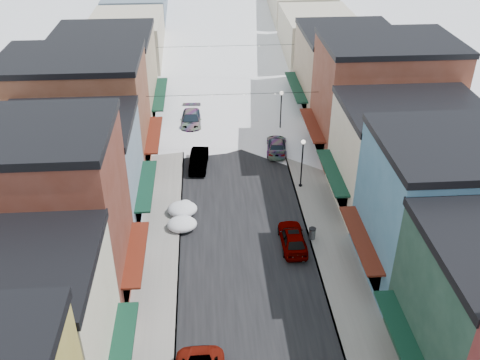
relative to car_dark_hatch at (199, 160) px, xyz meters
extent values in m
cube|color=black|center=(3.50, 22.86, -0.74)|extent=(10.00, 160.00, 0.01)
cube|color=gray|center=(-3.10, 22.86, -0.67)|extent=(3.20, 160.00, 0.15)
cube|color=gray|center=(10.10, 22.86, -0.67)|extent=(3.20, 160.00, 0.15)
cube|color=slate|center=(-1.55, 22.86, -0.67)|extent=(0.10, 160.00, 0.15)
cube|color=slate|center=(8.55, 22.86, -0.67)|extent=(0.10, 160.00, 0.15)
cube|color=beige|center=(-9.70, -24.64, 3.75)|extent=(10.00, 8.00, 9.00)
cube|color=#0E3322|center=(-4.10, -24.64, 2.45)|extent=(1.20, 6.80, 0.15)
cube|color=maroon|center=(-10.20, -16.64, 5.25)|extent=(11.00, 8.00, 12.00)
cube|color=black|center=(-10.20, -16.64, 11.50)|extent=(11.20, 8.20, 0.50)
cube|color=#5A1C0F|center=(-4.10, -16.64, 2.45)|extent=(1.20, 6.80, 0.15)
cube|color=gray|center=(-9.70, -8.14, 3.50)|extent=(10.00, 9.00, 8.50)
cube|color=black|center=(-9.70, -8.14, 8.00)|extent=(10.20, 9.20, 0.50)
cube|color=#0E3322|center=(-4.10, -8.14, 2.45)|extent=(1.20, 7.65, 0.15)
cube|color=brown|center=(-10.70, 0.86, 4.50)|extent=(12.00, 9.00, 10.50)
cube|color=black|center=(-10.70, 0.86, 10.00)|extent=(12.20, 9.20, 0.50)
cube|color=#5A1C0F|center=(-4.10, 0.86, 2.45)|extent=(1.20, 7.65, 0.15)
cube|color=tan|center=(-9.70, 10.86, 4.00)|extent=(10.00, 11.00, 9.50)
cube|color=black|center=(-9.70, 10.86, 9.00)|extent=(10.20, 11.20, 0.50)
cube|color=#0E3322|center=(-4.10, 10.86, 2.45)|extent=(1.20, 9.35, 0.15)
cube|color=#0E3322|center=(11.10, -25.14, 2.45)|extent=(1.20, 7.65, 0.15)
cube|color=teal|center=(16.70, -16.14, 4.25)|extent=(10.00, 9.00, 10.00)
cube|color=black|center=(16.70, -16.14, 9.50)|extent=(10.20, 9.20, 0.50)
cube|color=#5A1C0F|center=(11.10, -16.14, 2.45)|extent=(1.20, 7.65, 0.15)
cube|color=beige|center=(17.20, -7.14, 3.50)|extent=(11.00, 9.00, 8.50)
cube|color=black|center=(17.20, -7.14, 8.00)|extent=(11.20, 9.20, 0.50)
cube|color=#0E3322|center=(11.10, -7.14, 2.45)|extent=(1.20, 7.65, 0.15)
cube|color=brown|center=(17.70, 1.86, 4.75)|extent=(12.00, 9.00, 11.00)
cube|color=black|center=(17.70, 1.86, 10.50)|extent=(12.20, 9.20, 0.50)
cube|color=#5A1C0F|center=(11.10, 1.86, 2.45)|extent=(1.20, 7.65, 0.15)
cube|color=#998064|center=(16.70, 11.86, 3.75)|extent=(10.00, 11.00, 9.00)
cube|color=black|center=(16.70, 11.86, 8.50)|extent=(10.20, 11.20, 0.50)
cube|color=#0E3322|center=(11.10, 11.86, 2.45)|extent=(1.20, 9.35, 0.15)
cube|color=gray|center=(-9.00, 24.86, 3.25)|extent=(9.00, 13.00, 8.00)
cube|color=gray|center=(16.00, 24.86, 3.25)|extent=(9.00, 13.00, 8.00)
cube|color=gray|center=(-9.00, 38.86, 3.25)|extent=(9.00, 13.00, 8.00)
cube|color=gray|center=(16.00, 38.86, 3.25)|extent=(9.00, 13.00, 8.00)
cylinder|color=black|center=(3.50, 2.86, 5.45)|extent=(16.40, 0.04, 0.04)
cylinder|color=black|center=(3.50, 17.86, 5.45)|extent=(16.40, 0.04, 0.04)
imported|color=black|center=(0.00, 0.00, 0.00)|extent=(1.98, 4.65, 1.49)
imported|color=#9B9DA3|center=(-0.80, 9.01, 0.08)|extent=(2.51, 5.80, 1.66)
imported|color=gray|center=(7.09, -12.60, 0.04)|extent=(1.88, 4.60, 1.56)
imported|color=black|center=(7.80, 2.60, -0.04)|extent=(2.51, 5.03, 1.40)
imported|color=#929599|center=(1.63, 23.60, -0.04)|extent=(1.83, 4.19, 1.41)
imported|color=silver|center=(4.92, 22.93, 0.02)|extent=(2.96, 5.67, 1.52)
cylinder|color=slate|center=(8.70, -11.98, -0.14)|extent=(0.52, 0.52, 0.90)
cylinder|color=black|center=(8.70, -11.98, 0.33)|extent=(0.56, 0.56, 0.06)
cylinder|color=black|center=(9.09, -4.28, -0.54)|extent=(0.32, 0.32, 0.11)
cylinder|color=black|center=(9.09, -4.28, 1.55)|extent=(0.13, 0.13, 4.29)
sphere|color=white|center=(9.09, -4.28, 3.85)|extent=(0.39, 0.39, 0.39)
cylinder|color=black|center=(8.70, 6.59, -0.54)|extent=(0.33, 0.33, 0.11)
cylinder|color=black|center=(8.70, 6.59, 1.58)|extent=(0.13, 0.13, 4.35)
sphere|color=white|center=(8.70, 6.59, 3.92)|extent=(0.39, 0.39, 0.39)
ellipsoid|color=white|center=(-1.38, -9.90, -0.24)|extent=(2.38, 2.01, 1.01)
ellipsoid|color=white|center=(-1.18, -8.70, -0.49)|extent=(1.02, 0.91, 0.51)
ellipsoid|color=white|center=(-1.40, -7.80, -0.22)|extent=(2.47, 2.09, 1.05)
ellipsoid|color=white|center=(-1.20, -6.60, -0.48)|extent=(1.06, 0.95, 0.53)
camera|label=1|loc=(0.82, -44.56, 24.93)|focal=40.00mm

